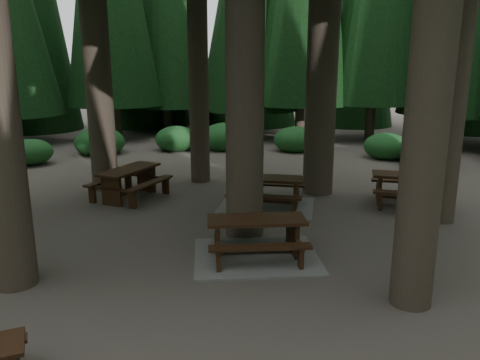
% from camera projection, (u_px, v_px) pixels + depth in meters
% --- Properties ---
extents(ground, '(80.00, 80.00, 0.00)m').
position_uv_depth(ground, '(209.00, 235.00, 10.74)').
color(ground, '#544C44').
rests_on(ground, ground).
extents(picnic_table_a, '(2.91, 2.60, 0.84)m').
position_uv_depth(picnic_table_a, '(256.00, 244.00, 9.39)').
color(picnic_table_a, gray).
rests_on(picnic_table_a, ground).
extents(picnic_table_b, '(2.10, 2.40, 0.89)m').
position_uv_depth(picnic_table_b, '(130.00, 178.00, 13.57)').
color(picnic_table_b, black).
rests_on(picnic_table_b, ground).
extents(picnic_table_c, '(2.55, 2.12, 0.86)m').
position_uv_depth(picnic_table_c, '(266.00, 197.00, 12.73)').
color(picnic_table_c, gray).
rests_on(picnic_table_c, ground).
extents(picnic_table_d, '(2.13, 1.76, 0.88)m').
position_uv_depth(picnic_table_d, '(410.00, 185.00, 12.89)').
color(picnic_table_d, black).
rests_on(picnic_table_d, ground).
extents(shrub_ring, '(23.86, 24.64, 1.49)m').
position_uv_depth(shrub_ring, '(244.00, 210.00, 11.25)').
color(shrub_ring, '#1D5520').
rests_on(shrub_ring, ground).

